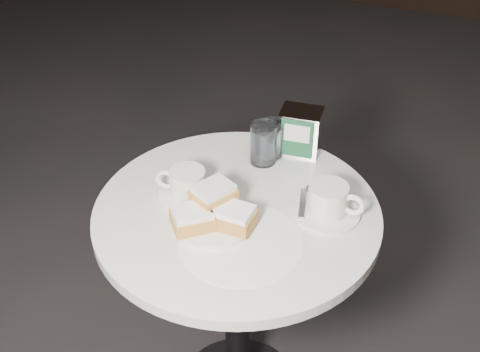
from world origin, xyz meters
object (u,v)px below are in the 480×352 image
(water_glass_right, at_px, (272,139))
(cafe_table, at_px, (237,267))
(beignet_plate, at_px, (213,214))
(coffee_cup_right, at_px, (328,202))
(napkin_dispenser, at_px, (300,132))
(coffee_cup_left, at_px, (187,186))
(water_glass_left, at_px, (263,144))

(water_glass_right, bearing_deg, cafe_table, -89.69)
(beignet_plate, distance_m, water_glass_right, 0.33)
(coffee_cup_right, xyz_separation_m, napkin_dispenser, (-0.15, 0.23, 0.03))
(water_glass_right, distance_m, napkin_dispenser, 0.08)
(cafe_table, height_order, coffee_cup_left, coffee_cup_left)
(cafe_table, bearing_deg, beignet_plate, -110.05)
(coffee_cup_right, distance_m, napkin_dispenser, 0.28)
(cafe_table, xyz_separation_m, coffee_cup_right, (0.21, 0.06, 0.23))
(cafe_table, xyz_separation_m, coffee_cup_left, (-0.13, -0.00, 0.23))
(beignet_plate, bearing_deg, coffee_cup_right, 30.54)
(water_glass_right, bearing_deg, napkin_dispenser, 35.47)
(beignet_plate, height_order, napkin_dispenser, napkin_dispenser)
(coffee_cup_left, relative_size, coffee_cup_right, 1.01)
(coffee_cup_left, relative_size, water_glass_left, 1.51)
(coffee_cup_right, height_order, napkin_dispenser, napkin_dispenser)
(coffee_cup_left, height_order, water_glass_left, water_glass_left)
(beignet_plate, bearing_deg, water_glass_right, 85.36)
(cafe_table, xyz_separation_m, beignet_plate, (-0.03, -0.08, 0.23))
(water_glass_left, bearing_deg, cafe_table, -86.56)
(napkin_dispenser, bearing_deg, beignet_plate, -109.15)
(beignet_plate, relative_size, coffee_cup_right, 1.44)
(beignet_plate, relative_size, water_glass_right, 2.38)
(water_glass_right, bearing_deg, beignet_plate, -94.64)
(water_glass_left, relative_size, water_glass_right, 1.10)
(beignet_plate, relative_size, water_glass_left, 2.16)
(cafe_table, relative_size, water_glass_right, 7.18)
(coffee_cup_right, distance_m, water_glass_right, 0.28)
(coffee_cup_left, height_order, water_glass_right, water_glass_right)
(cafe_table, height_order, napkin_dispenser, napkin_dispenser)
(water_glass_right, relative_size, napkin_dispenser, 0.81)
(coffee_cup_left, height_order, coffee_cup_right, coffee_cup_right)
(water_glass_left, bearing_deg, beignet_plate, -92.97)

